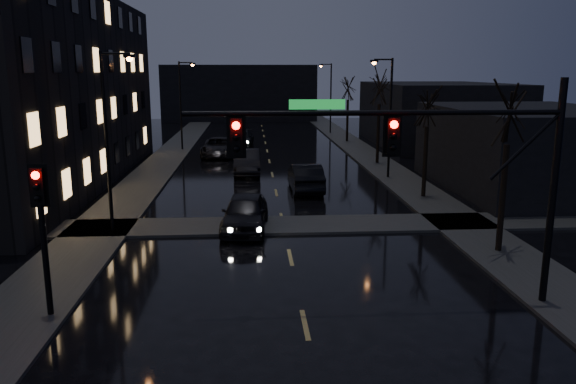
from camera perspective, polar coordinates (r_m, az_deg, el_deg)
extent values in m
cube|color=#2D2D2B|center=(43.13, -13.13, 2.39)|extent=(3.00, 140.00, 0.12)
cube|color=#2D2D2B|center=(43.72, 9.45, 2.68)|extent=(3.00, 140.00, 0.12)
cube|color=#2D2D2B|center=(26.48, -0.45, -3.39)|extent=(40.00, 3.00, 0.12)
cube|color=black|center=(39.91, -26.28, 9.28)|extent=(12.00, 30.00, 12.00)
cube|color=black|center=(37.38, 23.31, 4.03)|extent=(10.00, 14.00, 5.00)
cube|color=black|center=(58.14, 14.87, 7.69)|extent=(12.00, 18.00, 6.00)
cube|color=black|center=(85.03, -4.92, 10.03)|extent=(22.00, 10.00, 8.00)
cylinder|color=black|center=(18.74, 25.31, -0.31)|extent=(0.22, 0.22, 7.00)
cylinder|color=black|center=(16.40, 8.93, 7.94)|extent=(11.00, 0.16, 0.16)
cylinder|color=black|center=(18.03, 22.95, 4.30)|extent=(2.05, 0.10, 2.05)
cube|color=#0C591E|center=(16.10, 2.97, 8.88)|extent=(1.60, 0.04, 0.28)
cube|color=black|center=(16.07, -5.27, 5.62)|extent=(0.35, 0.28, 1.05)
sphere|color=#FF0705|center=(15.88, -5.31, 6.73)|extent=(0.22, 0.22, 0.22)
cube|color=black|center=(16.58, 10.55, 5.67)|extent=(0.35, 0.28, 1.05)
sphere|color=#FF0705|center=(16.39, 10.73, 6.75)|extent=(0.22, 0.22, 0.22)
cylinder|color=black|center=(17.76, -23.51, -5.12)|extent=(0.18, 0.18, 4.40)
cube|color=black|center=(17.35, -24.01, 0.58)|extent=(0.35, 0.28, 1.05)
sphere|color=#FF0705|center=(17.14, -24.28, 1.55)|extent=(0.22, 0.22, 0.22)
cylinder|color=black|center=(23.71, 20.94, -0.73)|extent=(0.24, 0.24, 4.40)
cylinder|color=black|center=(32.90, 13.74, 2.91)|extent=(0.24, 0.24, 4.12)
cylinder|color=black|center=(44.35, 9.13, 5.79)|extent=(0.24, 0.24, 4.68)
cylinder|color=black|center=(58.03, 6.05, 7.17)|extent=(0.24, 0.24, 4.29)
cylinder|color=black|center=(25.94, -17.93, 4.58)|extent=(0.16, 0.16, 8.00)
cylinder|color=black|center=(25.61, -17.17, 13.30)|extent=(1.20, 0.10, 0.10)
cube|color=black|center=(25.48, -15.81, 13.16)|extent=(0.50, 0.25, 0.15)
sphere|color=orange|center=(25.48, -15.80, 12.93)|extent=(0.28, 0.28, 0.28)
cylinder|color=black|center=(52.44, -10.85, 8.52)|extent=(0.16, 0.16, 8.00)
cylinder|color=black|center=(52.28, -10.36, 12.81)|extent=(1.20, 0.10, 0.10)
cube|color=black|center=(52.21, -9.68, 12.73)|extent=(0.50, 0.25, 0.15)
sphere|color=orange|center=(52.21, -9.68, 12.62)|extent=(0.28, 0.28, 0.28)
cylinder|color=black|center=(38.24, 10.33, 7.25)|extent=(0.16, 0.16, 8.00)
cylinder|color=black|center=(37.98, 9.66, 13.13)|extent=(1.20, 0.10, 0.10)
cube|color=black|center=(37.84, 8.75, 13.02)|extent=(0.50, 0.25, 0.15)
sphere|color=orange|center=(37.84, 8.74, 12.86)|extent=(0.28, 0.28, 0.28)
cylinder|color=black|center=(65.70, 4.37, 9.41)|extent=(0.16, 0.16, 8.00)
cylinder|color=black|center=(65.54, 3.89, 12.82)|extent=(1.20, 0.10, 0.10)
cube|color=black|center=(65.47, 3.35, 12.74)|extent=(0.50, 0.25, 0.15)
sphere|color=orange|center=(65.46, 3.35, 12.65)|extent=(0.28, 0.28, 0.28)
imported|color=black|center=(25.75, -4.39, -2.10)|extent=(2.37, 5.03, 1.67)
imported|color=black|center=(39.98, -4.23, 3.08)|extent=(1.90, 5.22, 1.71)
imported|color=black|center=(48.28, -7.05, 4.55)|extent=(2.89, 5.97, 1.64)
imported|color=black|center=(54.89, -4.78, 5.45)|extent=(2.62, 5.40, 1.51)
imported|color=black|center=(34.09, 1.78, 1.50)|extent=(1.90, 5.18, 1.70)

